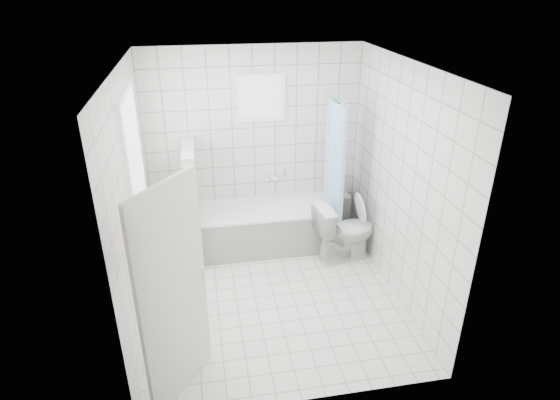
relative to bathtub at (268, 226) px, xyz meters
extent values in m
plane|color=white|center=(-0.11, -1.12, -0.29)|extent=(3.00, 3.00, 0.00)
plane|color=white|center=(-0.11, -1.12, 2.31)|extent=(3.00, 3.00, 0.00)
cube|color=white|center=(-0.11, 0.38, 1.01)|extent=(2.80, 0.02, 2.60)
cube|color=white|center=(-0.11, -2.62, 1.01)|extent=(2.80, 0.02, 2.60)
cube|color=white|center=(-1.51, -1.12, 1.01)|extent=(0.02, 3.00, 2.60)
cube|color=white|center=(1.29, -1.12, 1.01)|extent=(0.02, 3.00, 2.60)
cube|color=white|center=(-1.47, -0.82, 1.31)|extent=(0.01, 0.90, 1.40)
cube|color=white|center=(-0.01, 0.33, 1.66)|extent=(0.50, 0.01, 0.50)
cube|color=white|center=(-1.42, -0.82, 0.57)|extent=(0.18, 1.02, 0.08)
cube|color=silver|center=(-1.12, -2.29, 0.71)|extent=(0.51, 0.66, 2.00)
cube|color=white|center=(0.00, 0.00, -0.02)|extent=(1.78, 0.75, 0.55)
cube|color=white|center=(0.00, 0.00, 0.27)|extent=(1.80, 0.77, 0.03)
cube|color=white|center=(-0.96, -0.05, 0.46)|extent=(0.15, 0.85, 1.50)
cube|color=white|center=(1.00, 0.25, -0.02)|extent=(0.40, 0.24, 0.55)
imported|color=white|center=(0.92, -0.49, 0.10)|extent=(0.83, 0.55, 0.79)
cylinder|color=silver|center=(0.84, -0.02, 1.71)|extent=(0.02, 0.80, 0.02)
cube|color=silver|center=(0.10, 0.33, 0.56)|extent=(0.18, 0.06, 0.06)
imported|color=#CD4F6C|center=(-1.41, -1.21, 0.77)|extent=(0.17, 0.17, 0.31)
imported|color=silver|center=(-1.41, -0.89, 0.70)|extent=(0.19, 0.19, 0.18)
imported|color=white|center=(-1.41, -0.67, 0.77)|extent=(0.16, 0.16, 0.32)
imported|color=#37F9FA|center=(-1.41, -1.04, 0.69)|extent=(0.11, 0.11, 0.17)
imported|color=#B25996|center=(-1.41, -0.50, 0.71)|extent=(0.12, 0.12, 0.19)
cylinder|color=#DB4319|center=(0.96, 0.28, 0.37)|extent=(0.06, 0.06, 0.22)
cylinder|color=green|center=(0.94, 0.16, 0.36)|extent=(0.06, 0.06, 0.20)
cylinder|color=blue|center=(1.06, 0.26, 0.39)|extent=(0.06, 0.06, 0.26)
cylinder|color=#F8A81A|center=(1.06, 0.16, 0.37)|extent=(0.06, 0.06, 0.22)
camera|label=1|loc=(-0.82, -5.45, 3.05)|focal=30.00mm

